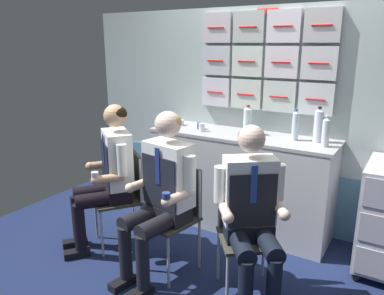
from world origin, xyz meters
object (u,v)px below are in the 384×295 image
object	(u,v)px
folding_chair_right	(245,222)
paper_cup_tan	(201,126)
folding_chair_left	(127,189)
folding_chair_center	(176,206)
crew_member_center	(162,188)
crew_member_left	(109,170)
water_bottle_blue_cap	(318,125)
crew_member_right	(252,209)

from	to	relation	value
folding_chair_right	paper_cup_tan	size ratio (longest dim) A/B	11.84
folding_chair_left	folding_chair_right	bearing A→B (deg)	-2.49
folding_chair_center	paper_cup_tan	bearing A→B (deg)	108.15
crew_member_center	folding_chair_left	bearing A→B (deg)	156.86
crew_member_left	folding_chair_center	distance (m)	0.71
water_bottle_blue_cap	folding_chair_center	bearing A→B (deg)	-130.68
folding_chair_left	paper_cup_tan	bearing A→B (deg)	70.06
crew_member_left	water_bottle_blue_cap	distance (m)	1.88
crew_member_center	paper_cup_tan	distance (m)	1.12
crew_member_center	crew_member_right	distance (m)	0.72
crew_member_center	paper_cup_tan	bearing A→B (deg)	104.26
folding_chair_center	crew_member_center	xyz separation A→B (m)	(-0.03, -0.15, 0.21)
folding_chair_center	folding_chair_right	bearing A→B (deg)	3.26
crew_member_right	water_bottle_blue_cap	world-z (taller)	same
crew_member_right	crew_member_center	bearing A→B (deg)	-175.11
folding_chair_right	crew_member_left	bearing A→B (deg)	-176.63
folding_chair_right	crew_member_right	size ratio (longest dim) A/B	0.67
folding_chair_right	water_bottle_blue_cap	world-z (taller)	water_bottle_blue_cap
folding_chair_left	water_bottle_blue_cap	size ratio (longest dim) A/B	2.71
folding_chair_right	folding_chair_left	bearing A→B (deg)	177.51
crew_member_left	folding_chair_center	bearing A→B (deg)	3.47
folding_chair_right	crew_member_right	xyz separation A→B (m)	(0.10, -0.13, 0.18)
crew_member_left	folding_chair_left	bearing A→B (deg)	53.05
folding_chair_left	water_bottle_blue_cap	distance (m)	1.79
water_bottle_blue_cap	paper_cup_tan	distance (m)	1.15
crew_member_center	paper_cup_tan	world-z (taller)	crew_member_center
crew_member_right	paper_cup_tan	bearing A→B (deg)	134.85
water_bottle_blue_cap	crew_member_left	bearing A→B (deg)	-146.17
folding_chair_center	paper_cup_tan	size ratio (longest dim) A/B	11.84
folding_chair_left	folding_chair_center	xyz separation A→B (m)	(0.59, -0.09, 0.00)
paper_cup_tan	folding_chair_left	bearing A→B (deg)	-109.94
crew_member_left	crew_member_right	xyz separation A→B (m)	(1.37, -0.05, -0.02)
folding_chair_right	crew_member_right	distance (m)	0.24
crew_member_left	crew_member_center	world-z (taller)	crew_member_center
crew_member_center	folding_chair_right	xyz separation A→B (m)	(0.62, 0.19, -0.21)
paper_cup_tan	folding_chair_right	bearing A→B (deg)	-44.17
crew_member_left	crew_member_right	world-z (taller)	crew_member_left
folding_chair_left	crew_member_left	size ratio (longest dim) A/B	0.65
crew_member_left	water_bottle_blue_cap	world-z (taller)	crew_member_left
folding_chair_left	folding_chair_right	xyz separation A→B (m)	(1.18, -0.05, 0.00)
folding_chair_left	folding_chair_right	size ratio (longest dim) A/B	1.00
folding_chair_left	crew_member_right	size ratio (longest dim) A/B	0.67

